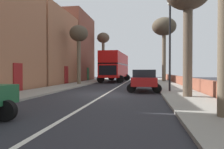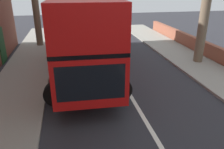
{
  "view_description": "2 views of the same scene",
  "coord_description": "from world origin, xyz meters",
  "views": [
    {
      "loc": [
        2.55,
        -14.11,
        1.52
      ],
      "look_at": [
        -0.44,
        5.38,
        1.21
      ],
      "focal_mm": 34.22,
      "sensor_mm": 36.0,
      "label": 1
    },
    {
      "loc": [
        -2.5,
        4.88,
        4.54
      ],
      "look_at": [
        -1.29,
        10.93,
        2.03
      ],
      "focal_mm": 35.94,
      "sensor_mm": 36.0,
      "label": 2
    }
  ],
  "objects": [
    {
      "name": "double_decker_bus",
      "position": [
        -1.7,
        16.65,
        2.35
      ],
      "size": [
        3.83,
        10.79,
        4.06
      ],
      "color": "red",
      "rests_on": "ground"
    }
  ]
}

